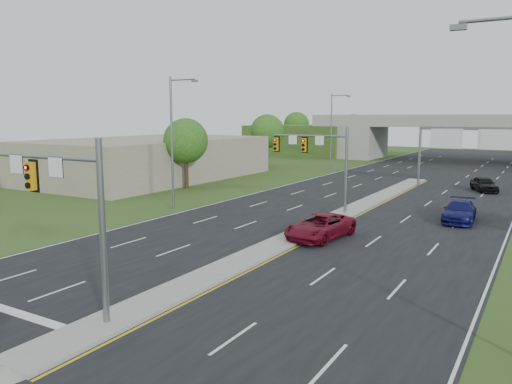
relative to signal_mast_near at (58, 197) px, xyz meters
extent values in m
plane|color=#2C4619|center=(2.26, 0.07, -4.73)|extent=(240.00, 240.00, 0.00)
cube|color=black|center=(2.26, 35.07, -4.72)|extent=(24.00, 160.00, 0.02)
cube|color=gray|center=(2.26, 23.07, -4.63)|extent=(2.00, 54.00, 0.16)
cone|color=gray|center=(2.26, -3.93, -4.63)|extent=(2.00, 2.00, 0.16)
cube|color=gold|center=(1.11, 23.07, -4.70)|extent=(0.12, 54.00, 0.01)
cube|color=gold|center=(3.41, 23.07, -4.70)|extent=(0.12, 54.00, 0.01)
cube|color=silver|center=(-9.54, 35.07, -4.70)|extent=(0.12, 160.00, 0.01)
cylinder|color=slate|center=(2.26, 0.07, -1.23)|extent=(0.24, 0.24, 7.00)
cylinder|color=slate|center=(-0.99, 0.07, 1.47)|extent=(6.50, 0.16, 0.16)
cube|color=orange|center=(-1.31, -0.18, 0.72)|extent=(0.35, 0.25, 1.10)
cube|color=black|center=(-1.31, -0.04, 0.72)|extent=(0.55, 0.04, 1.30)
sphere|color=#FF0C05|center=(-1.31, -0.31, 1.07)|extent=(0.20, 0.20, 0.20)
cube|color=white|center=(-2.42, -0.03, 1.12)|extent=(0.75, 0.04, 0.75)
cube|color=white|center=(-0.01, -0.03, 1.12)|extent=(0.75, 0.04, 0.75)
cylinder|color=slate|center=(2.26, 25.07, -1.23)|extent=(0.24, 0.24, 7.00)
cylinder|color=slate|center=(-0.99, 25.07, 1.47)|extent=(6.50, 0.16, 0.16)
cube|color=orange|center=(-1.31, 24.82, 0.72)|extent=(0.35, 0.25, 1.10)
cube|color=orange|center=(-3.91, 24.82, 0.72)|extent=(0.35, 0.25, 1.10)
cube|color=black|center=(-1.31, 24.96, 0.72)|extent=(0.55, 0.04, 1.30)
cube|color=black|center=(-3.91, 24.96, 0.72)|extent=(0.55, 0.04, 1.30)
sphere|color=#FF0C05|center=(-1.31, 24.69, 1.07)|extent=(0.20, 0.20, 0.20)
sphere|color=#FF0C05|center=(-3.91, 24.69, 1.07)|extent=(0.20, 0.20, 0.20)
cube|color=white|center=(-2.42, 24.97, 1.12)|extent=(0.75, 0.04, 0.75)
cube|color=white|center=(-0.01, 24.97, 1.12)|extent=(0.75, 0.04, 0.75)
cylinder|color=slate|center=(3.46, 45.07, -1.43)|extent=(0.28, 0.28, 6.60)
cube|color=slate|center=(9.11, 45.07, 1.77)|extent=(11.50, 0.35, 0.35)
cube|color=#0D602A|center=(6.26, 44.87, 0.67)|extent=(3.20, 0.08, 2.00)
cube|color=#0D602A|center=(11.06, 44.87, 0.67)|extent=(3.20, 0.08, 2.00)
cube|color=silver|center=(6.26, 44.82, 0.67)|extent=(3.30, 0.03, 2.10)
cube|color=silver|center=(11.06, 44.82, 0.67)|extent=(3.30, 0.03, 2.10)
cube|color=gray|center=(-14.74, 80.07, -1.73)|extent=(6.00, 12.00, 6.00)
cube|color=#2C4619|center=(-27.74, 80.07, -1.73)|extent=(20.00, 14.00, 6.00)
cube|color=gray|center=(2.26, 80.07, 1.87)|extent=(50.00, 12.00, 1.20)
cube|color=gray|center=(2.26, 74.27, 2.92)|extent=(50.00, 0.40, 0.90)
cube|color=gray|center=(2.26, 85.87, 2.92)|extent=(50.00, 0.40, 0.90)
cylinder|color=slate|center=(-11.24, 20.07, 0.77)|extent=(0.20, 0.20, 11.00)
cylinder|color=slate|center=(-9.99, 20.07, 5.97)|extent=(2.50, 0.12, 0.12)
cube|color=slate|center=(-8.74, 20.07, 5.82)|extent=(0.50, 0.25, 0.18)
cylinder|color=slate|center=(-11.24, 55.07, 0.77)|extent=(0.20, 0.20, 11.00)
cylinder|color=slate|center=(-9.99, 55.07, 5.97)|extent=(2.50, 0.12, 0.12)
cube|color=slate|center=(-8.74, 55.07, 5.82)|extent=(0.50, 0.25, 0.18)
cylinder|color=slate|center=(14.51, 5.07, 5.97)|extent=(2.50, 0.12, 0.12)
cube|color=slate|center=(13.26, 5.07, 5.82)|extent=(0.50, 0.25, 0.18)
cylinder|color=#382316|center=(-17.74, 30.07, -2.73)|extent=(0.44, 0.44, 4.00)
sphere|color=#204F15|center=(-17.74, 30.07, 0.47)|extent=(4.80, 4.80, 4.80)
cylinder|color=#382316|center=(-21.74, 55.07, -2.60)|extent=(0.44, 0.44, 4.25)
sphere|color=#204F15|center=(-21.74, 55.07, 0.80)|extent=(5.20, 5.20, 5.20)
cylinder|color=#382316|center=(-35.74, 94.07, -2.48)|extent=(0.44, 0.44, 4.50)
sphere|color=#204F15|center=(-35.74, 94.07, 1.12)|extent=(6.00, 6.00, 6.00)
cylinder|color=#382316|center=(-21.74, 94.07, -2.60)|extent=(0.44, 0.44, 4.25)
sphere|color=#204F15|center=(-21.74, 94.07, 0.80)|extent=(5.60, 5.60, 5.60)
cube|color=gray|center=(-27.74, 35.07, -2.23)|extent=(18.00, 30.00, 5.00)
imported|color=maroon|center=(3.76, 16.60, -3.92)|extent=(3.29, 5.94, 1.57)
imported|color=#0D0E4E|center=(10.60, 26.71, -3.94)|extent=(2.50, 5.44, 1.54)
imported|color=black|center=(10.39, 44.10, -3.93)|extent=(3.54, 4.88, 1.54)
camera|label=1|loc=(16.08, -12.33, 3.02)|focal=35.00mm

